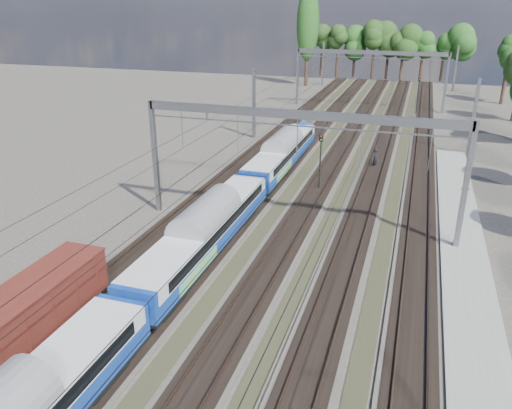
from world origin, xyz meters
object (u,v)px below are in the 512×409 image
(signal_far, at_px, (418,90))
(worker, at_px, (376,158))
(signal_near, at_px, (320,155))
(freight_boxcar, at_px, (8,328))
(emu_train, at_px, (203,227))

(signal_far, bearing_deg, worker, -89.09)
(worker, xyz_separation_m, signal_near, (-4.24, -8.27, 2.27))
(freight_boxcar, relative_size, worker, 6.21)
(emu_train, xyz_separation_m, signal_near, (4.61, 15.52, 0.92))
(signal_near, bearing_deg, signal_far, 96.24)
(emu_train, distance_m, signal_far, 53.92)
(emu_train, xyz_separation_m, worker, (8.85, 23.79, -1.35))
(worker, height_order, signal_near, signal_near)
(freight_boxcar, xyz_separation_m, signal_far, (16.67, 64.79, 1.71))
(worker, bearing_deg, signal_far, 5.55)
(emu_train, bearing_deg, signal_near, 73.45)
(freight_boxcar, distance_m, signal_far, 66.92)
(freight_boxcar, distance_m, signal_near, 29.28)
(worker, bearing_deg, freight_boxcar, 171.81)
(emu_train, relative_size, signal_far, 9.99)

